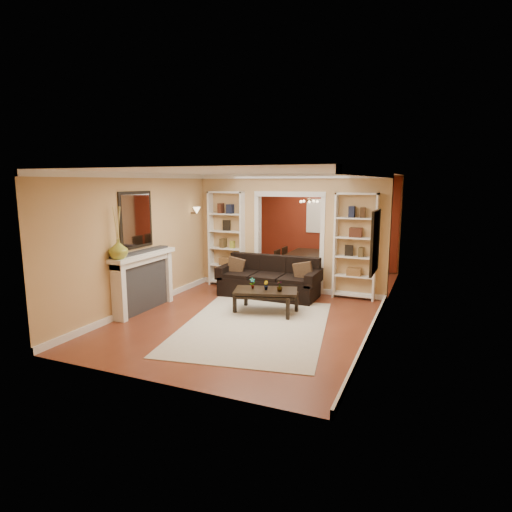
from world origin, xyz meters
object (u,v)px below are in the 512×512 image
at_px(coffee_table, 266,301).
at_px(sofa, 269,277).
at_px(bookshelf_right, 355,246).
at_px(bookshelf_left, 227,239).
at_px(dining_table, 308,266).
at_px(fireplace, 145,282).

bearing_deg(coffee_table, sofa, 91.98).
height_order(sofa, bookshelf_right, bookshelf_right).
distance_m(bookshelf_left, dining_table, 2.40).
height_order(sofa, fireplace, fireplace).
xyz_separation_m(sofa, coffee_table, (0.39, -1.15, -0.21)).
height_order(bookshelf_right, fireplace, bookshelf_right).
xyz_separation_m(fireplace, dining_table, (2.14, 4.13, -0.26)).
height_order(bookshelf_left, fireplace, bookshelf_left).
xyz_separation_m(bookshelf_left, dining_table, (1.60, 1.60, -0.83)).
distance_m(bookshelf_left, bookshelf_right, 3.10).
bearing_deg(fireplace, bookshelf_left, 77.95).
height_order(coffee_table, dining_table, dining_table).
distance_m(sofa, dining_table, 2.20).
height_order(bookshelf_left, dining_table, bookshelf_left).
bearing_deg(sofa, bookshelf_left, 156.40).
bearing_deg(dining_table, bookshelf_right, -136.72).
xyz_separation_m(sofa, dining_table, (0.27, 2.18, -0.12)).
relative_size(bookshelf_left, bookshelf_right, 1.00).
bearing_deg(sofa, coffee_table, -71.51).
height_order(coffee_table, bookshelf_left, bookshelf_left).
distance_m(coffee_table, bookshelf_left, 2.61).
bearing_deg(dining_table, fireplace, 152.65).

